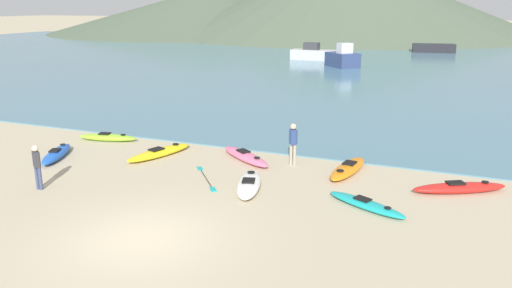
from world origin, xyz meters
The scene contains 18 objects.
ground_plane centered at (0.00, 0.00, 0.00)m, with size 400.00×400.00×0.00m, color tan.
bay_water centered at (0.00, 43.82, 0.03)m, with size 160.00×70.00×0.06m, color teal.
far_hill_left centered at (-45.63, 90.85, 4.61)m, with size 67.25×67.25×9.21m, color #4C5B47.
far_hill_midleft centered at (-20.65, 94.17, 3.04)m, with size 42.58×42.58×6.08m, color #4C5B47.
kayak_on_sand_0 centered at (4.00, 7.59, 0.16)m, with size 1.17×3.11×0.37m.
kayak_on_sand_1 centered at (7.93, 6.97, 0.17)m, with size 3.19×2.16×0.38m.
kayak_on_sand_2 centered at (-0.20, 7.53, 0.17)m, with size 2.99×2.39×0.38m.
kayak_on_sand_3 centered at (-7.52, 4.84, 0.18)m, with size 1.73×2.85×0.41m.
kayak_on_sand_4 centered at (-3.74, 6.68, 0.16)m, with size 1.70×3.33×0.37m.
kayak_on_sand_5 centered at (1.23, 4.56, 0.18)m, with size 1.55×2.87×0.39m.
kayak_on_sand_6 centered at (5.25, 4.42, 0.13)m, with size 2.80×1.78×0.30m.
kayak_on_sand_7 centered at (-7.30, 7.85, 0.16)m, with size 2.87×1.24×0.37m.
person_near_foreground centered at (-5.44, 1.83, 0.90)m, with size 0.32×0.28×1.57m.
person_near_waterline centered at (1.80, 7.63, 0.97)m, with size 0.34×0.29×1.69m.
moored_boat_0 centered at (4.13, 58.71, 0.59)m, with size 5.46×2.79×1.06m.
moored_boat_1 centered at (-7.55, 44.29, 0.72)m, with size 5.58×1.92×1.89m.
moored_boat_4 centered at (-3.34, 39.18, 0.88)m, with size 3.85×3.86×2.35m.
loose_paddle centered at (-0.64, 4.94, 0.01)m, with size 1.90×2.26×0.03m.
Camera 1 is at (7.53, -10.25, 6.17)m, focal length 35.00 mm.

